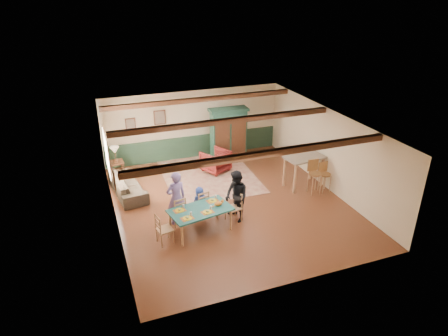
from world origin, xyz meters
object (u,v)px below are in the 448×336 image
object	(u,v)px
end_table	(117,170)
bar_stool_right	(325,178)
dining_chair_end_left	(165,229)
sofa	(128,186)
table_lamp	(115,154)
person_man	(176,198)
armoire	(228,135)
dining_chair_end_right	(233,207)
armchair	(215,161)
person_child	(200,202)
counter_table	(303,171)
dining_chair_far_right	(201,203)
bar_stool_left	(315,177)
cat	(218,203)
person_woman	(236,196)
dining_chair_far_left	(178,210)
dining_table	(201,220)

from	to	relation	value
end_table	bar_stool_right	world-z (taller)	bar_stool_right
dining_chair_end_left	bar_stool_right	xyz separation A→B (m)	(5.65, 1.05, 0.06)
sofa	table_lamp	size ratio (longest dim) A/B	3.72
person_man	armoire	distance (m)	4.83
dining_chair_end_right	armchair	world-z (taller)	dining_chair_end_right
armoire	sofa	bearing A→B (deg)	-158.15
person_child	person_man	bearing A→B (deg)	0.00
counter_table	bar_stool_right	size ratio (longest dim) A/B	1.30
dining_chair_end_left	armoire	world-z (taller)	armoire
dining_chair_far_right	bar_stool_left	distance (m)	3.96
person_child	counter_table	xyz separation A→B (m)	(3.89, 0.64, 0.08)
person_man	dining_chair_far_right	bearing A→B (deg)	174.29
end_table	dining_chair_far_right	bearing A→B (deg)	-60.16
dining_chair_far_right	armchair	distance (m)	3.23
dining_chair_end_left	bar_stool_right	size ratio (longest dim) A/B	0.88
dining_chair_far_right	armchair	size ratio (longest dim) A/B	1.00
counter_table	bar_stool_right	bearing A→B (deg)	-52.22
dining_chair_end_left	cat	xyz separation A→B (m)	(1.59, 0.21, 0.34)
end_table	dining_chair_end_right	bearing A→B (deg)	-55.03
armchair	counter_table	world-z (taller)	counter_table
dining_chair_far_right	person_woman	world-z (taller)	person_woman
bar_stool_left	dining_chair_end_left	bearing A→B (deg)	-166.36
person_man	bar_stool_left	world-z (taller)	person_man
dining_chair_end_right	end_table	distance (m)	5.01
dining_chair_far_right	sofa	bearing A→B (deg)	-60.65
person_man	armoire	world-z (taller)	armoire
dining_chair_far_left	cat	size ratio (longest dim) A/B	2.64
bar_stool_left	dining_chair_end_right	bearing A→B (deg)	-165.89
armoire	table_lamp	world-z (taller)	armoire
dining_chair_far_left	bar_stool_right	bearing A→B (deg)	171.99
person_woman	end_table	bearing A→B (deg)	-154.93
table_lamp	cat	bearing A→B (deg)	-61.54
sofa	person_woman	bearing A→B (deg)	-141.08
end_table	counter_table	distance (m)	6.58
counter_table	dining_chair_far_left	bearing A→B (deg)	-169.46
end_table	person_woman	bearing A→B (deg)	-54.05
dining_table	person_woman	xyz separation A→B (m)	(1.16, 0.22, 0.42)
person_child	armchair	distance (m)	3.17
dining_chair_end_left	bar_stool_left	size ratio (longest dim) A/B	0.78
person_child	person_woman	bearing A→B (deg)	136.74
armchair	end_table	world-z (taller)	armchair
dining_chair_end_right	sofa	size ratio (longest dim) A/B	0.42
armchair	bar_stool_right	world-z (taller)	bar_stool_right
cat	bar_stool_left	bearing A→B (deg)	2.42
dining_chair_far_left	person_woman	bearing A→B (deg)	156.43
dining_chair_end_right	end_table	bearing A→B (deg)	-155.91
person_man	counter_table	distance (m)	4.70
armchair	table_lamp	xyz separation A→B (m)	(-3.50, 0.68, 0.50)
dining_chair_far_left	armoire	bearing A→B (deg)	-138.89
person_woman	bar_stool_right	world-z (taller)	person_woman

